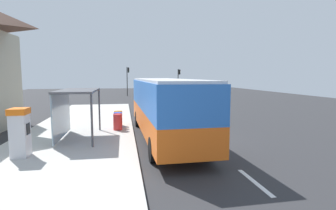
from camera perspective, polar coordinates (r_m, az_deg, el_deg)
The scene contains 21 objects.
ground_plane at distance 28.02m, azimuth -1.62°, elevation -0.68°, with size 56.00×92.00×0.04m, color #2D2D30.
sidewalk_platform at distance 16.10m, azimuth -18.63°, elevation -5.83°, with size 6.20×30.00×0.18m, color beige.
lane_stripe_seg_0 at distance 9.22m, azimuth 18.14°, elevation -15.48°, with size 0.16×2.20×0.01m, color silver.
lane_stripe_seg_1 at distance 13.62m, azimuth 8.26°, elevation -8.11°, with size 0.16×2.20×0.01m, color silver.
lane_stripe_seg_2 at distance 18.33m, azimuth 3.48°, elevation -4.32°, with size 0.16×2.20×0.01m, color silver.
lane_stripe_seg_3 at distance 23.16m, azimuth 0.69°, elevation -2.09°, with size 0.16×2.20×0.01m, color silver.
lane_stripe_seg_4 at distance 28.06m, azimuth -1.12°, elevation -0.62°, with size 0.16×2.20×0.01m, color silver.
lane_stripe_seg_5 at distance 32.98m, azimuth -2.39°, elevation 0.41°, with size 0.16×2.20×0.01m, color silver.
lane_stripe_seg_6 at distance 37.92m, azimuth -3.33°, elevation 1.17°, with size 0.16×2.20×0.01m, color silver.
lane_stripe_seg_7 at distance 42.88m, azimuth -4.06°, elevation 1.76°, with size 0.16×2.20×0.01m, color silver.
bus at distance 14.07m, azimuth -0.85°, elevation 0.02°, with size 2.80×11.07×3.21m.
white_van at distance 37.38m, azimuth -0.25°, elevation 3.16°, with size 2.18×5.27×2.30m.
sedan_near at distance 43.15m, azimuth -1.36°, elevation 2.84°, with size 1.84×4.40×1.52m.
sedan_far at distance 51.16m, azimuth -2.66°, elevation 3.38°, with size 1.98×4.47×1.52m.
ticket_machine at distance 11.98m, azimuth -29.24°, elevation -5.13°, with size 0.66×0.76×1.94m.
recycling_bin_red at distance 16.02m, azimuth -10.76°, elevation -3.60°, with size 0.52×0.52×0.95m, color red.
recycling_bin_blue at distance 16.71m, azimuth -10.72°, elevation -3.20°, with size 0.52×0.52×0.95m, color blue.
recycling_bin_orange at distance 17.41m, azimuth -10.67°, elevation -2.82°, with size 0.52×0.52×0.95m, color orange.
traffic_light_near_side at distance 45.45m, azimuth 2.32°, elevation 5.85°, with size 0.49×0.28×4.53m.
traffic_light_far_side at distance 45.29m, azimuth -8.67°, elevation 6.03°, with size 0.49×0.28×4.86m.
bus_shelter at distance 14.29m, azimuth -19.93°, elevation 0.77°, with size 1.80×4.00×2.50m.
Camera 1 is at (-3.82, -13.55, 3.37)m, focal length 28.33 mm.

